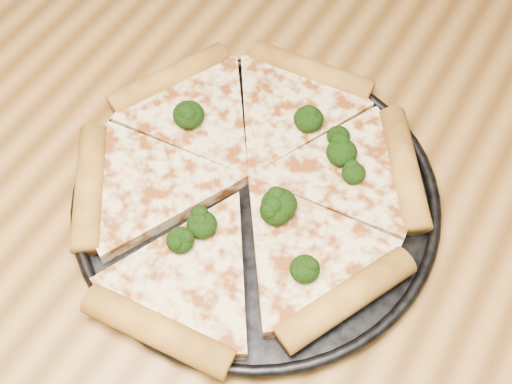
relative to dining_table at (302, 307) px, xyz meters
The scene contains 4 objects.
dining_table is the anchor object (origin of this frame).
pizza_pan 0.13m from the dining_table, 154.91° to the left, with size 0.34×0.34×0.02m.
pizza 0.15m from the dining_table, 155.09° to the left, with size 0.34×0.35×0.03m.
broccoli_florets 0.14m from the dining_table, 143.29° to the left, with size 0.20×0.20×0.02m.
Camera 1 is at (0.09, -0.24, 1.28)m, focal length 46.44 mm.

